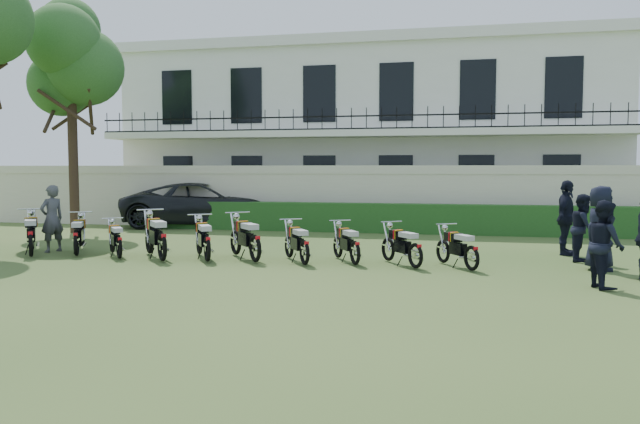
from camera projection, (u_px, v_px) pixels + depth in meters
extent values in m
plane|color=#324D1E|center=(290.00, 263.00, 14.62)|extent=(100.00, 100.00, 0.00)
cube|color=beige|center=(348.00, 202.00, 22.34)|extent=(30.00, 0.30, 2.00)
cube|color=beige|center=(348.00, 170.00, 22.26)|extent=(30.00, 0.35, 0.30)
cube|color=#1F4B1A|center=(373.00, 218.00, 21.38)|extent=(18.00, 0.60, 1.00)
cube|color=white|center=(371.00, 139.00, 28.01)|extent=(20.00, 8.00, 7.00)
cube|color=white|center=(372.00, 56.00, 27.74)|extent=(20.40, 8.40, 0.40)
cube|color=white|center=(354.00, 134.00, 23.43)|extent=(20.00, 1.40, 0.25)
cube|color=black|center=(351.00, 116.00, 22.75)|extent=(20.00, 0.05, 0.05)
cube|color=black|center=(351.00, 129.00, 22.79)|extent=(20.00, 0.05, 0.05)
cube|color=black|center=(179.00, 183.00, 25.88)|extent=(1.30, 0.12, 2.20)
cube|color=black|center=(177.00, 98.00, 25.63)|extent=(1.30, 0.12, 2.20)
cube|color=black|center=(247.00, 183.00, 25.23)|extent=(1.30, 0.12, 2.20)
cube|color=black|center=(247.00, 96.00, 24.98)|extent=(1.30, 0.12, 2.20)
cube|color=black|center=(320.00, 183.00, 24.59)|extent=(1.30, 0.12, 2.20)
cube|color=black|center=(320.00, 94.00, 24.34)|extent=(1.30, 0.12, 2.20)
cube|color=black|center=(396.00, 184.00, 23.94)|extent=(1.30, 0.12, 2.20)
cube|color=black|center=(396.00, 92.00, 23.69)|extent=(1.30, 0.12, 2.20)
cube|color=black|center=(476.00, 184.00, 23.30)|extent=(1.30, 0.12, 2.20)
cube|color=black|center=(478.00, 90.00, 23.05)|extent=(1.30, 0.12, 2.20)
cube|color=black|center=(561.00, 185.00, 22.66)|extent=(1.30, 0.12, 2.20)
cube|color=black|center=(564.00, 88.00, 22.41)|extent=(1.30, 0.12, 2.20)
cylinder|color=#473323|center=(73.00, 156.00, 21.24)|extent=(0.32, 0.32, 5.25)
sphere|color=#2E5923|center=(85.00, 67.00, 21.13)|extent=(2.60, 2.60, 2.60)
sphere|color=#2E5923|center=(61.00, 84.00, 21.48)|extent=(2.20, 2.20, 2.20)
sphere|color=#2E5923|center=(64.00, 41.00, 20.46)|extent=(2.40, 2.40, 2.40)
sphere|color=#2E5923|center=(70.00, 28.00, 20.93)|extent=(2.00, 2.00, 2.00)
torus|color=black|center=(30.00, 248.00, 14.71)|extent=(0.47, 0.59, 0.66)
torus|color=black|center=(32.00, 242.00, 15.99)|extent=(0.47, 0.59, 0.66)
cube|color=black|center=(31.00, 239.00, 15.29)|extent=(0.51, 0.60, 0.32)
cube|color=black|center=(30.00, 226.00, 15.50)|extent=(0.51, 0.56, 0.24)
cube|color=red|center=(30.00, 225.00, 15.50)|extent=(0.23, 0.29, 0.25)
cube|color=yellow|center=(30.00, 226.00, 15.44)|extent=(0.21, 0.27, 0.25)
cube|color=silver|center=(30.00, 226.00, 15.00)|extent=(0.56, 0.63, 0.13)
cylinder|color=silver|center=(30.00, 212.00, 15.79)|extent=(0.54, 0.41, 0.03)
torus|color=black|center=(73.00, 248.00, 14.93)|extent=(0.36, 0.58, 0.61)
torus|color=black|center=(79.00, 242.00, 16.18)|extent=(0.36, 0.58, 0.61)
cube|color=black|center=(76.00, 239.00, 15.50)|extent=(0.41, 0.57, 0.30)
cube|color=black|center=(77.00, 228.00, 15.70)|extent=(0.44, 0.52, 0.22)
cube|color=red|center=(77.00, 227.00, 15.70)|extent=(0.24, 0.25, 0.23)
cube|color=yellow|center=(77.00, 227.00, 15.64)|extent=(0.22, 0.23, 0.23)
cube|color=silver|center=(74.00, 228.00, 15.21)|extent=(0.47, 0.60, 0.12)
cylinder|color=silver|center=(78.00, 215.00, 15.98)|extent=(0.54, 0.30, 0.03)
torus|color=black|center=(123.00, 251.00, 14.59)|extent=(0.40, 0.47, 0.54)
torus|color=black|center=(116.00, 246.00, 15.62)|extent=(0.40, 0.47, 0.54)
cube|color=black|center=(119.00, 243.00, 15.05)|extent=(0.43, 0.48, 0.27)
cube|color=black|center=(118.00, 233.00, 15.22)|extent=(0.43, 0.46, 0.20)
cube|color=red|center=(118.00, 232.00, 15.22)|extent=(0.18, 0.24, 0.20)
cube|color=yellow|center=(118.00, 232.00, 15.17)|extent=(0.16, 0.23, 0.20)
cube|color=silver|center=(121.00, 233.00, 14.82)|extent=(0.47, 0.51, 0.11)
cylinder|color=silver|center=(116.00, 221.00, 15.45)|extent=(0.43, 0.36, 0.03)
torus|color=black|center=(169.00, 252.00, 13.99)|extent=(0.51, 0.59, 0.68)
torus|color=black|center=(156.00, 245.00, 15.28)|extent=(0.51, 0.59, 0.68)
cube|color=black|center=(163.00, 241.00, 14.58)|extent=(0.54, 0.60, 0.33)
cube|color=black|center=(160.00, 228.00, 14.78)|extent=(0.54, 0.57, 0.25)
cube|color=red|center=(160.00, 227.00, 14.78)|extent=(0.23, 0.30, 0.26)
cube|color=yellow|center=(161.00, 227.00, 14.72)|extent=(0.20, 0.29, 0.26)
cube|color=silver|center=(165.00, 228.00, 14.28)|extent=(0.59, 0.64, 0.13)
cylinder|color=silver|center=(156.00, 213.00, 15.08)|extent=(0.54, 0.45, 0.03)
torus|color=black|center=(212.00, 254.00, 13.96)|extent=(0.40, 0.57, 0.61)
torus|color=black|center=(203.00, 247.00, 15.19)|extent=(0.40, 0.57, 0.61)
cube|color=black|center=(207.00, 244.00, 14.51)|extent=(0.44, 0.57, 0.30)
cube|color=black|center=(206.00, 231.00, 14.71)|extent=(0.46, 0.52, 0.22)
cube|color=red|center=(206.00, 231.00, 14.71)|extent=(0.23, 0.26, 0.23)
cube|color=yellow|center=(206.00, 231.00, 14.66)|extent=(0.21, 0.24, 0.23)
cube|color=silver|center=(209.00, 232.00, 14.24)|extent=(0.49, 0.60, 0.12)
cylinder|color=silver|center=(204.00, 218.00, 14.99)|extent=(0.53, 0.34, 0.03)
torus|color=black|center=(266.00, 253.00, 13.88)|extent=(0.48, 0.56, 0.65)
torus|color=black|center=(245.00, 246.00, 15.11)|extent=(0.48, 0.56, 0.65)
cube|color=black|center=(256.00, 243.00, 14.43)|extent=(0.52, 0.57, 0.32)
cube|color=black|center=(252.00, 230.00, 14.63)|extent=(0.51, 0.54, 0.23)
cube|color=red|center=(252.00, 230.00, 14.63)|extent=(0.22, 0.29, 0.24)
cube|color=yellow|center=(253.00, 230.00, 14.57)|extent=(0.19, 0.27, 0.24)
cube|color=silver|center=(260.00, 230.00, 14.15)|extent=(0.56, 0.61, 0.13)
cylinder|color=silver|center=(247.00, 216.00, 14.91)|extent=(0.51, 0.42, 0.03)
torus|color=black|center=(313.00, 257.00, 13.51)|extent=(0.37, 0.53, 0.57)
torus|color=black|center=(297.00, 250.00, 14.66)|extent=(0.37, 0.53, 0.57)
cube|color=black|center=(305.00, 248.00, 14.03)|extent=(0.42, 0.53, 0.28)
cube|color=black|center=(302.00, 236.00, 14.21)|extent=(0.43, 0.49, 0.21)
cube|color=red|center=(302.00, 235.00, 14.21)|extent=(0.22, 0.25, 0.22)
cube|color=yellow|center=(303.00, 236.00, 14.16)|extent=(0.19, 0.23, 0.22)
cube|color=silver|center=(309.00, 236.00, 13.77)|extent=(0.46, 0.56, 0.11)
cylinder|color=silver|center=(298.00, 222.00, 14.48)|extent=(0.49, 0.32, 0.03)
torus|color=black|center=(365.00, 258.00, 13.54)|extent=(0.35, 0.52, 0.55)
torus|color=black|center=(346.00, 251.00, 14.67)|extent=(0.35, 0.52, 0.55)
cube|color=black|center=(356.00, 248.00, 14.05)|extent=(0.39, 0.51, 0.27)
cube|color=black|center=(353.00, 237.00, 14.23)|extent=(0.41, 0.47, 0.20)
cube|color=red|center=(353.00, 236.00, 14.23)|extent=(0.21, 0.23, 0.21)
cube|color=yellow|center=(353.00, 236.00, 14.18)|extent=(0.19, 0.22, 0.21)
cube|color=silver|center=(360.00, 237.00, 13.80)|extent=(0.44, 0.54, 0.11)
cylinder|color=silver|center=(348.00, 224.00, 14.49)|extent=(0.49, 0.29, 0.03)
torus|color=black|center=(431.00, 261.00, 13.07)|extent=(0.40, 0.50, 0.56)
torus|color=black|center=(401.00, 253.00, 14.16)|extent=(0.40, 0.50, 0.56)
cube|color=black|center=(417.00, 251.00, 13.56)|extent=(0.43, 0.51, 0.28)
cube|color=black|center=(412.00, 239.00, 13.74)|extent=(0.44, 0.48, 0.20)
cube|color=red|center=(412.00, 238.00, 13.74)|extent=(0.20, 0.25, 0.21)
cube|color=yellow|center=(413.00, 238.00, 13.69)|extent=(0.18, 0.23, 0.21)
cube|color=silver|center=(423.00, 239.00, 13.32)|extent=(0.48, 0.54, 0.11)
cylinder|color=silver|center=(405.00, 225.00, 13.99)|extent=(0.47, 0.35, 0.03)
torus|color=black|center=(488.00, 263.00, 12.77)|extent=(0.36, 0.51, 0.55)
torus|color=black|center=(457.00, 256.00, 13.87)|extent=(0.36, 0.51, 0.55)
cube|color=black|center=(473.00, 253.00, 13.27)|extent=(0.40, 0.50, 0.27)
cube|color=black|center=(468.00, 241.00, 13.44)|extent=(0.41, 0.47, 0.20)
cube|color=red|center=(468.00, 241.00, 13.44)|extent=(0.21, 0.24, 0.21)
cube|color=yellow|center=(469.00, 241.00, 13.39)|extent=(0.18, 0.22, 0.21)
cube|color=silver|center=(480.00, 242.00, 13.02)|extent=(0.44, 0.53, 0.11)
cylinder|color=silver|center=(460.00, 227.00, 13.69)|extent=(0.47, 0.31, 0.03)
imported|color=black|center=(204.00, 204.00, 23.60)|extent=(6.43, 4.01, 1.66)
imported|color=#505155|center=(52.00, 219.00, 16.42)|extent=(0.64, 0.76, 1.77)
imported|color=black|center=(604.00, 244.00, 11.47)|extent=(0.78, 0.92, 1.64)
imported|color=black|center=(600.00, 228.00, 13.46)|extent=(0.62, 0.92, 1.84)
imported|color=black|center=(584.00, 228.00, 14.72)|extent=(0.79, 0.91, 1.61)
imported|color=black|center=(566.00, 218.00, 15.83)|extent=(0.81, 1.21, 1.91)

